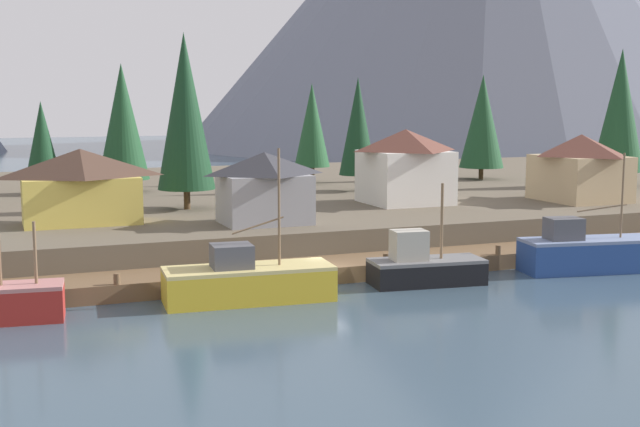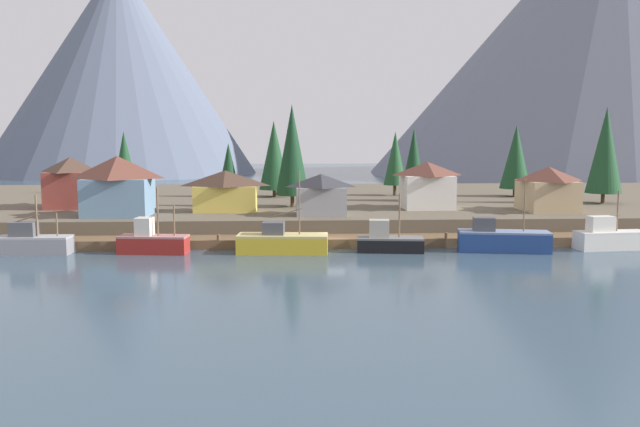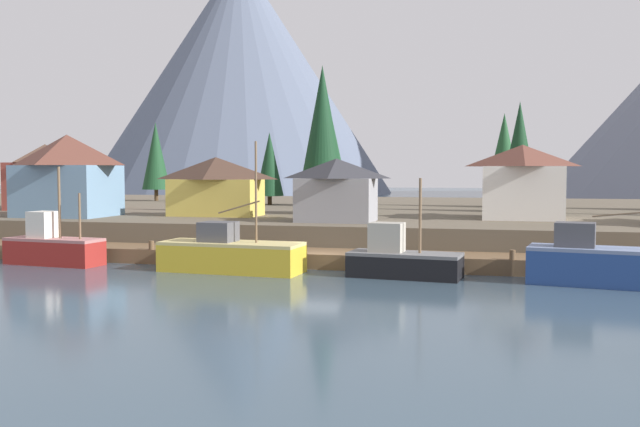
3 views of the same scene
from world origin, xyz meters
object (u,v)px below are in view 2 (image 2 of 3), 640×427
fishing_boat_grey (32,242)px  conifer_centre (124,158)px  house_grey (321,194)px  house_yellow (225,191)px  fishing_boat_white (610,238)px  conifer_near_left (229,167)px  fishing_boat_black (388,242)px  conifer_back_right (516,157)px  fishing_boat_red (152,242)px  house_red (71,182)px  conifer_mid_right (414,159)px  conifer_far_left (292,150)px  house_tan (548,188)px  conifer_back_left (274,155)px  house_blue (118,185)px  fishing_boat_blue (502,240)px  conifer_mid_left (605,150)px  conifer_near_right (395,158)px  house_white (427,185)px  fishing_boat_yellow (282,242)px

fishing_boat_grey → conifer_centre: size_ratio=0.72×
house_grey → house_yellow: bearing=159.8°
fishing_boat_white → conifer_near_left: (-42.68, 34.87, 5.92)m
fishing_boat_grey → house_yellow: house_yellow is taller
fishing_boat_black → conifer_back_right: conifer_back_right is taller
fishing_boat_red → house_red: (-14.63, 20.50, 4.67)m
house_red → conifer_mid_right: size_ratio=0.69×
fishing_boat_black → fishing_boat_white: size_ratio=0.91×
conifer_far_left → conifer_centre: bearing=141.8°
conifer_centre → fishing_boat_red: bearing=-72.7°
house_tan → conifer_near_left: 46.66m
conifer_back_left → conifer_mid_right: bearing=-19.5°
house_blue → conifer_centre: (-6.66, 29.96, 2.22)m
fishing_boat_grey → conifer_back_right: (60.94, 32.98, 7.49)m
fishing_boat_black → fishing_boat_blue: (11.67, -0.49, 0.17)m
conifer_mid_right → conifer_far_left: conifer_far_left is taller
house_tan → fishing_boat_black: bearing=-148.2°
house_grey → conifer_mid_left: size_ratio=0.45×
fishing_boat_blue → house_red: house_red is taller
house_grey → conifer_near_right: conifer_near_right is taller
house_red → conifer_far_left: conifer_far_left is taller
house_grey → conifer_near_right: (13.03, 25.10, 3.38)m
house_white → fishing_boat_yellow: bearing=-136.5°
conifer_near_right → conifer_back_left: bearing=-175.6°
house_yellow → house_white: bearing=5.2°
fishing_boat_red → fishing_boat_white: fishing_boat_red is taller
fishing_boat_grey → conifer_mid_right: conifer_mid_right is taller
fishing_boat_black → house_red: (-38.57, 20.70, 4.83)m
conifer_near_left → conifer_back_right: 44.46m
fishing_boat_white → conifer_mid_left: (10.30, 22.27, 8.66)m
house_red → conifer_mid_left: bearing=1.4°
fishing_boat_yellow → house_white: (18.61, 17.68, 4.47)m
house_yellow → conifer_far_left: size_ratio=0.59×
house_blue → conifer_centre: size_ratio=0.77×
house_white → conifer_back_left: bearing=139.7°
fishing_boat_yellow → house_red: size_ratio=1.28×
fishing_boat_red → conifer_mid_left: (57.58, 22.21, 8.69)m
fishing_boat_yellow → conifer_back_left: size_ratio=0.80×
house_red → conifer_mid_left: 72.34m
conifer_mid_left → conifer_mid_right: conifer_mid_left is taller
house_yellow → conifer_near_left: (-1.37, 19.87, 2.04)m
fishing_boat_blue → conifer_far_left: 31.01m
house_yellow → fishing_boat_red: bearing=-111.8°
conifer_near_left → conifer_near_right: (26.01, 0.97, 1.22)m
fishing_boat_black → house_yellow: house_yellow is taller
fishing_boat_red → house_red: house_red is taller
fishing_boat_black → conifer_back_left: 37.49m
house_white → conifer_mid_right: conifer_mid_right is taller
house_blue → conifer_near_left: 25.81m
fishing_boat_black → house_yellow: size_ratio=0.87×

